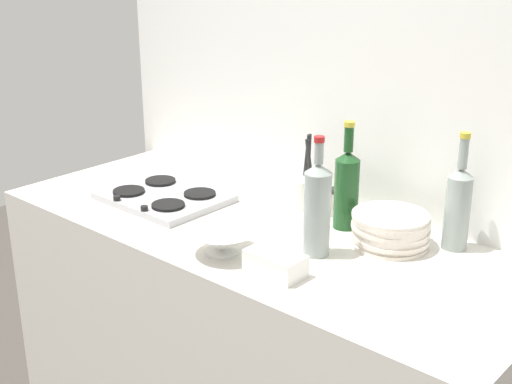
# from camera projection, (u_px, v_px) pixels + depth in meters

# --- Properties ---
(counter_block) EXTENTS (1.80, 0.70, 0.90)m
(counter_block) POSITION_uv_depth(u_px,v_px,m) (256.00, 351.00, 2.32)
(counter_block) COLOR silver
(counter_block) RESTS_ON ground
(backsplash_panel) EXTENTS (1.90, 0.06, 2.37)m
(backsplash_panel) POSITION_uv_depth(u_px,v_px,m) (330.00, 118.00, 2.34)
(backsplash_panel) COLOR white
(backsplash_panel) RESTS_ON ground
(stovetop_hob) EXTENTS (0.41, 0.32, 0.04)m
(stovetop_hob) POSITION_uv_depth(u_px,v_px,m) (164.00, 196.00, 2.39)
(stovetop_hob) COLOR #B2B2B7
(stovetop_hob) RESTS_ON counter_block
(plate_stack) EXTENTS (0.23, 0.23, 0.10)m
(plate_stack) POSITION_uv_depth(u_px,v_px,m) (391.00, 230.00, 2.03)
(plate_stack) COLOR silver
(plate_stack) RESTS_ON counter_block
(wine_bottle_leftmost) EXTENTS (0.07, 0.07, 0.35)m
(wine_bottle_leftmost) POSITION_uv_depth(u_px,v_px,m) (458.00, 206.00, 1.98)
(wine_bottle_leftmost) COLOR gray
(wine_bottle_leftmost) RESTS_ON counter_block
(wine_bottle_mid_left) EXTENTS (0.08, 0.08, 0.35)m
(wine_bottle_mid_left) POSITION_uv_depth(u_px,v_px,m) (317.00, 208.00, 1.94)
(wine_bottle_mid_left) COLOR gray
(wine_bottle_mid_left) RESTS_ON counter_block
(wine_bottle_mid_right) EXTENTS (0.08, 0.08, 0.34)m
(wine_bottle_mid_right) POSITION_uv_depth(u_px,v_px,m) (347.00, 187.00, 2.13)
(wine_bottle_mid_right) COLOR #19471E
(wine_bottle_mid_right) RESTS_ON counter_block
(mixing_bowl) EXTENTS (0.21, 0.21, 0.08)m
(mixing_bowl) POSITION_uv_depth(u_px,v_px,m) (222.00, 240.00, 1.98)
(mixing_bowl) COLOR white
(mixing_bowl) RESTS_ON counter_block
(butter_dish) EXTENTS (0.16, 0.09, 0.06)m
(butter_dish) POSITION_uv_depth(u_px,v_px,m) (275.00, 263.00, 1.86)
(butter_dish) COLOR white
(butter_dish) RESTS_ON counter_block
(utensil_crock) EXTENTS (0.09, 0.09, 0.26)m
(utensil_crock) POSITION_uv_depth(u_px,v_px,m) (306.00, 191.00, 2.32)
(utensil_crock) COLOR silver
(utensil_crock) RESTS_ON counter_block
(condiment_jar_front) EXTENTS (0.06, 0.06, 0.09)m
(condiment_jar_front) POSITION_uv_depth(u_px,v_px,m) (339.00, 202.00, 2.25)
(condiment_jar_front) COLOR #9E998C
(condiment_jar_front) RESTS_ON counter_block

